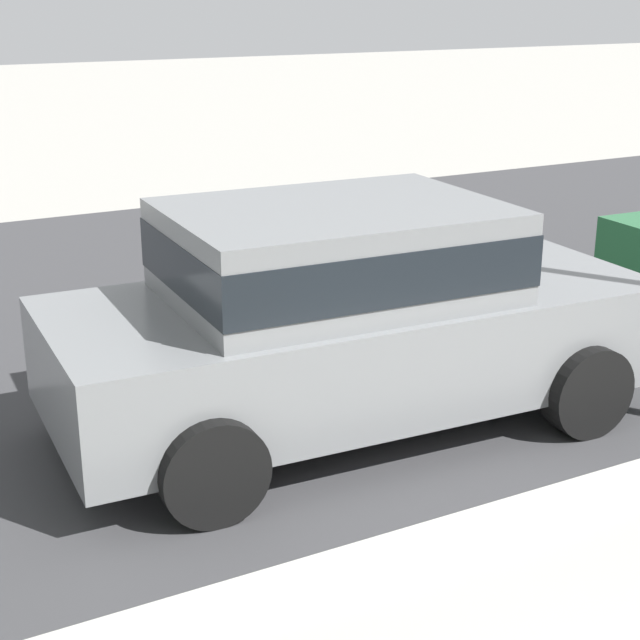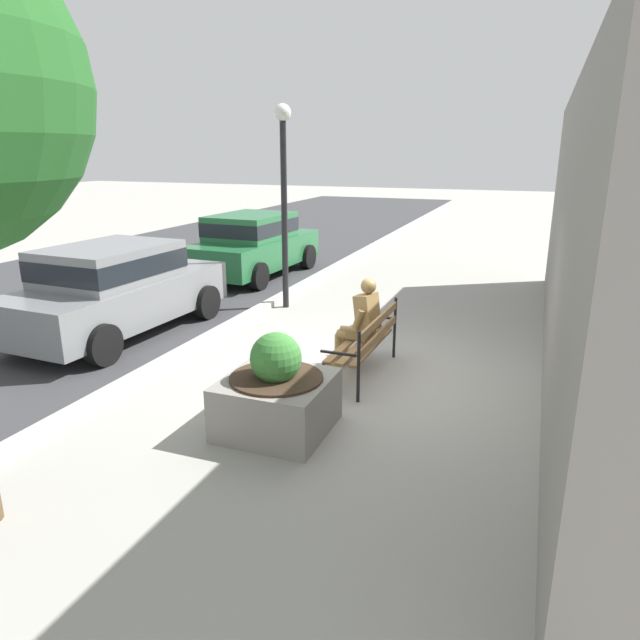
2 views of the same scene
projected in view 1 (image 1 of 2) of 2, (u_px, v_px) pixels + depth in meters
name	position (u px, v px, depth m)	size (l,w,h in m)	color
street_surface	(152.00, 314.00, 9.13)	(60.00, 9.00, 0.01)	#38383A
curb_stone	(432.00, 541.00, 5.28)	(60.00, 0.20, 0.12)	#B2AFA8
parked_car_grey	(346.00, 310.00, 6.57)	(4.17, 2.07, 1.56)	slate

